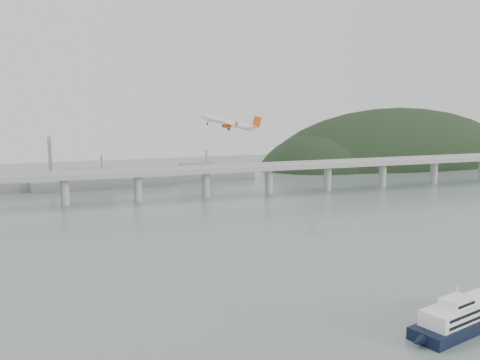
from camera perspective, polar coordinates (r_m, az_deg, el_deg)
name	(u,v)px	position (r m, az deg, el deg)	size (l,w,h in m)	color
ground	(282,290)	(228.03, 4.32, -11.09)	(900.00, 900.00, 0.00)	slate
bridge	(177,175)	(410.49, -6.38, 0.52)	(800.00, 22.00, 23.90)	#999A97
headland	(407,179)	(651.61, 16.63, 0.09)	(365.00, 155.00, 156.00)	black
ferry	(470,314)	(208.56, 22.30, -12.48)	(81.48, 34.17, 15.85)	black
airliner	(230,123)	(316.47, -1.03, 5.79)	(35.50, 32.48, 11.50)	silver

